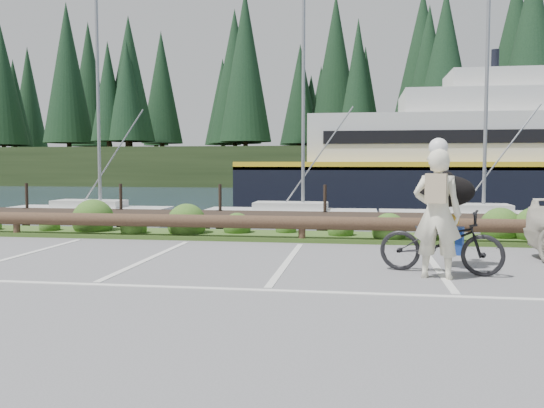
% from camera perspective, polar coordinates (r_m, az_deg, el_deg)
% --- Properties ---
extents(ground, '(72.00, 72.00, 0.00)m').
position_cam_1_polar(ground, '(8.55, -0.15, -8.00)').
color(ground, slate).
extents(harbor_backdrop, '(170.00, 160.00, 30.00)m').
position_cam_1_polar(harbor_backdrop, '(86.75, 8.15, 2.79)').
color(harbor_backdrop, '#19283D').
rests_on(harbor_backdrop, ground).
extents(vegetation_strip, '(34.00, 1.60, 0.10)m').
position_cam_1_polar(vegetation_strip, '(13.73, 3.27, -3.23)').
color(vegetation_strip, '#3D5B21').
rests_on(vegetation_strip, ground).
extents(log_rail, '(32.00, 0.30, 0.60)m').
position_cam_1_polar(log_rail, '(13.04, 2.98, -3.83)').
color(log_rail, '#443021').
rests_on(log_rail, ground).
extents(bicycle, '(2.08, 1.18, 1.04)m').
position_cam_1_polar(bicycle, '(9.74, 16.36, -3.59)').
color(bicycle, black).
rests_on(bicycle, ground).
extents(cyclist, '(0.83, 0.66, 2.01)m').
position_cam_1_polar(cyclist, '(9.23, 16.03, -0.95)').
color(cyclist, '#ECE7C8').
rests_on(cyclist, ground).
extents(dog, '(0.70, 1.03, 0.55)m').
position_cam_1_polar(dog, '(10.29, 16.92, 1.23)').
color(dog, black).
rests_on(dog, bicycle).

